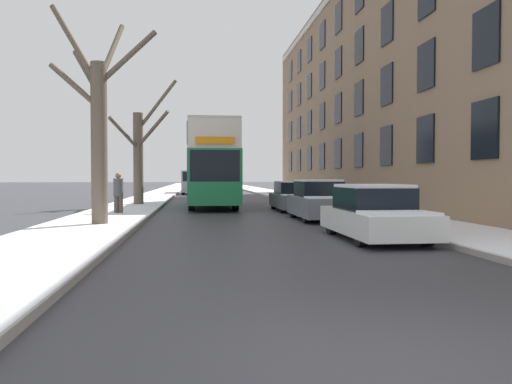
# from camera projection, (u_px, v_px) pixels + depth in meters

# --- Properties ---
(ground_plane) EXTENTS (320.00, 320.00, 0.00)m
(ground_plane) POSITION_uv_depth(u_px,v_px,m) (426.00, 369.00, 4.19)
(ground_plane) COLOR #38383D
(sidewalk_left) EXTENTS (3.04, 130.00, 0.16)m
(sidewalk_left) POSITION_uv_depth(u_px,v_px,m) (167.00, 191.00, 56.18)
(sidewalk_left) COLOR gray
(sidewalk_left) RESTS_ON ground
(sidewalk_right) EXTENTS (3.04, 130.00, 0.16)m
(sidewalk_right) POSITION_uv_depth(u_px,v_px,m) (259.00, 190.00, 57.42)
(sidewalk_right) COLOR gray
(sidewalk_right) RESTS_ON ground
(terrace_facade_right) EXTENTS (9.10, 40.32, 13.89)m
(terrace_facade_right) POSITION_uv_depth(u_px,v_px,m) (409.00, 92.00, 31.13)
(terrace_facade_right) COLOR #8C7056
(terrace_facade_right) RESTS_ON ground
(bare_tree_left_0) EXTENTS (3.45, 2.48, 7.11)m
(bare_tree_left_0) POSITION_uv_depth(u_px,v_px,m) (98.00, 125.00, 15.67)
(bare_tree_left_0) COLOR brown
(bare_tree_left_0) RESTS_ON ground
(bare_tree_left_1) EXTENTS (3.35, 2.89, 7.04)m
(bare_tree_left_1) POSITION_uv_depth(u_px,v_px,m) (140.00, 153.00, 26.97)
(bare_tree_left_1) COLOR brown
(bare_tree_left_1) RESTS_ON ground
(double_decker_bus) EXTENTS (2.49, 10.02, 4.36)m
(double_decker_bus) POSITION_uv_depth(u_px,v_px,m) (212.00, 161.00, 27.03)
(double_decker_bus) COLOR #1E7A47
(double_decker_bus) RESTS_ON ground
(parked_car_0) EXTENTS (1.84, 4.22, 1.43)m
(parked_car_0) POSITION_uv_depth(u_px,v_px,m) (375.00, 214.00, 12.91)
(parked_car_0) COLOR silver
(parked_car_0) RESTS_ON ground
(parked_car_1) EXTENTS (1.75, 3.96, 1.53)m
(parked_car_1) POSITION_uv_depth(u_px,v_px,m) (319.00, 201.00, 18.80)
(parked_car_1) COLOR slate
(parked_car_1) RESTS_ON ground
(parked_car_2) EXTENTS (1.69, 4.30, 1.41)m
(parked_car_2) POSITION_uv_depth(u_px,v_px,m) (293.00, 197.00, 23.96)
(parked_car_2) COLOR slate
(parked_car_2) RESTS_ON ground
(oncoming_van) EXTENTS (1.99, 5.76, 2.22)m
(oncoming_van) POSITION_uv_depth(u_px,v_px,m) (193.00, 181.00, 47.78)
(oncoming_van) COLOR #9EA3AD
(oncoming_van) RESTS_ON ground
(pedestrian_left_sidewalk) EXTENTS (0.39, 0.39, 1.79)m
(pedestrian_left_sidewalk) POSITION_uv_depth(u_px,v_px,m) (118.00, 193.00, 20.33)
(pedestrian_left_sidewalk) COLOR #4C4742
(pedestrian_left_sidewalk) RESTS_ON ground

